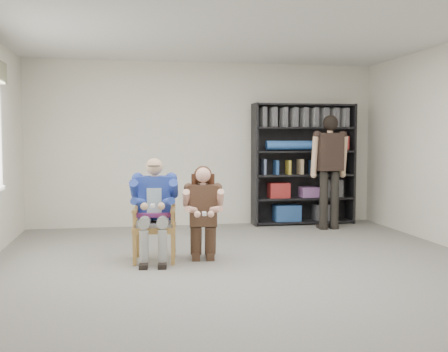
{
  "coord_description": "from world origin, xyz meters",
  "views": [
    {
      "loc": [
        -1.3,
        -5.47,
        1.48
      ],
      "look_at": [
        -0.2,
        0.6,
        1.05
      ],
      "focal_mm": 42.0,
      "sensor_mm": 36.0,
      "label": 1
    }
  ],
  "objects": [
    {
      "name": "room_shell",
      "position": [
        0.0,
        0.0,
        1.4
      ],
      "size": [
        6.0,
        7.0,
        2.8
      ],
      "primitive_type": null,
      "color": "white",
      "rests_on": "ground"
    },
    {
      "name": "floor",
      "position": [
        0.0,
        0.0,
        0.0
      ],
      "size": [
        6.0,
        7.0,
        0.01
      ],
      "primitive_type": "cube",
      "color": "slate",
      "rests_on": "ground"
    },
    {
      "name": "armchair",
      "position": [
        -1.01,
        0.88,
        0.49
      ],
      "size": [
        0.62,
        0.6,
        0.98
      ],
      "primitive_type": null,
      "rotation": [
        0.0,
        0.0,
        -0.11
      ],
      "color": "#AB7A3B",
      "rests_on": "floor"
    },
    {
      "name": "seated_man",
      "position": [
        -1.01,
        0.88,
        0.63
      ],
      "size": [
        0.62,
        0.81,
        1.27
      ],
      "primitive_type": null,
      "rotation": [
        0.0,
        0.0,
        -0.11
      ],
      "color": "navy",
      "rests_on": "floor"
    },
    {
      "name": "kneeling_woman",
      "position": [
        -0.43,
        0.76,
        0.58
      ],
      "size": [
        0.57,
        0.83,
        1.16
      ],
      "primitive_type": null,
      "rotation": [
        0.0,
        0.0,
        -0.11
      ],
      "color": "#37261A",
      "rests_on": "floor"
    },
    {
      "name": "bookshelf",
      "position": [
        1.7,
        3.28,
        1.05
      ],
      "size": [
        1.8,
        0.38,
        2.1
      ],
      "primitive_type": null,
      "color": "black",
      "rests_on": "floor"
    },
    {
      "name": "standing_man",
      "position": [
        1.94,
        2.66,
        0.93
      ],
      "size": [
        0.58,
        0.33,
        1.86
      ],
      "primitive_type": null,
      "rotation": [
        0.0,
        0.0,
        0.02
      ],
      "color": "black",
      "rests_on": "floor"
    }
  ]
}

